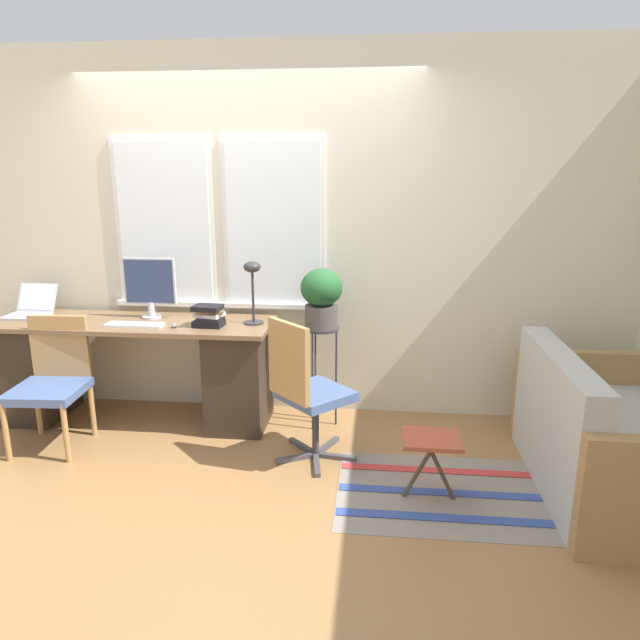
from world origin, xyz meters
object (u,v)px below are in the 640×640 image
at_px(couch_loveseat, 607,444).
at_px(keyboard, 135,325).
at_px(laptop, 30,309).
at_px(mouse, 174,325).
at_px(desk_chair_wooden, 52,380).
at_px(plant_stand, 321,341).
at_px(folding_stool, 431,444).
at_px(desk_lamp, 252,278).
at_px(book_stack, 209,316).
at_px(potted_plant, 321,296).
at_px(monitor, 150,285).
at_px(office_chair_swivel, 306,389).

bearing_deg(couch_loveseat, keyboard, 80.27).
xyz_separation_m(laptop, mouse, (1.19, -0.22, -0.03)).
bearing_deg(desk_chair_wooden, mouse, 17.38).
xyz_separation_m(plant_stand, folding_stool, (0.71, -0.93, -0.31)).
height_order(mouse, plant_stand, mouse).
relative_size(keyboard, plant_stand, 0.54).
height_order(plant_stand, folding_stool, plant_stand).
bearing_deg(laptop, mouse, -10.45).
bearing_deg(desk_lamp, couch_loveseat, -17.02).
bearing_deg(mouse, book_stack, 13.58).
relative_size(potted_plant, folding_stool, 1.08).
xyz_separation_m(book_stack, couch_loveseat, (2.51, -0.57, -0.56)).
xyz_separation_m(book_stack, potted_plant, (0.77, 0.14, 0.13)).
bearing_deg(folding_stool, keyboard, 159.81).
relative_size(couch_loveseat, folding_stool, 3.68).
xyz_separation_m(potted_plant, folding_stool, (0.71, -0.93, -0.64)).
distance_m(mouse, book_stack, 0.25).
bearing_deg(desk_lamp, plant_stand, 3.46).
height_order(laptop, monitor, monitor).
height_order(book_stack, folding_stool, book_stack).
height_order(keyboard, book_stack, book_stack).
bearing_deg(mouse, monitor, 136.06).
xyz_separation_m(keyboard, folding_stool, (2.01, -0.74, -0.44)).
bearing_deg(mouse, couch_loveseat, -10.57).
distance_m(monitor, desk_lamp, 0.79).
distance_m(book_stack, desk_chair_wooden, 1.13).
distance_m(desk_lamp, book_stack, 0.40).
bearing_deg(potted_plant, folding_stool, -52.46).
distance_m(monitor, desk_chair_wooden, 0.93).
bearing_deg(office_chair_swivel, mouse, 24.29).
distance_m(plant_stand, folding_stool, 1.21).
bearing_deg(folding_stool, book_stack, 152.10).
bearing_deg(office_chair_swivel, folding_stool, -161.32).
bearing_deg(keyboard, monitor, 82.51).
distance_m(desk_chair_wooden, office_chair_swivel, 1.73).
bearing_deg(mouse, laptop, 169.55).
xyz_separation_m(couch_loveseat, folding_stool, (-1.03, -0.22, 0.06)).
xyz_separation_m(desk_lamp, plant_stand, (0.48, 0.03, -0.45)).
bearing_deg(keyboard, folding_stool, -20.19).
relative_size(laptop, plant_stand, 0.44).
relative_size(keyboard, potted_plant, 0.97).
bearing_deg(monitor, folding_stool, -26.37).
distance_m(monitor, mouse, 0.43).
relative_size(laptop, keyboard, 0.82).
height_order(monitor, keyboard, monitor).
xyz_separation_m(monitor, mouse, (0.26, -0.25, -0.23)).
distance_m(book_stack, couch_loveseat, 2.63).
height_order(desk_lamp, desk_chair_wooden, desk_lamp).
distance_m(monitor, couch_loveseat, 3.18).
distance_m(keyboard, desk_chair_wooden, 0.65).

